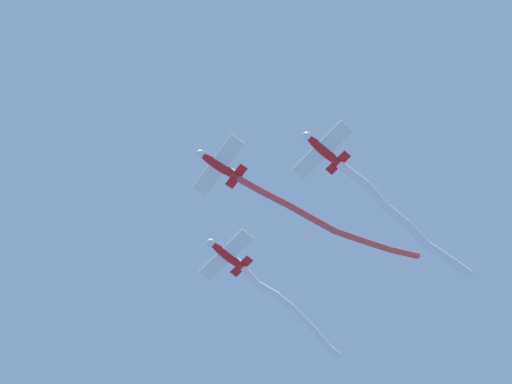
% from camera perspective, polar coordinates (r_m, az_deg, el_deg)
% --- Properties ---
extents(airplane_lead, '(6.27, 6.24, 1.81)m').
position_cam_1_polar(airplane_lead, '(82.19, -2.66, 1.89)').
color(airplane_lead, red).
extents(smoke_trail_lead, '(17.97, 13.71, 2.03)m').
position_cam_1_polar(smoke_trail_lead, '(85.85, 5.10, -2.18)').
color(smoke_trail_lead, '#DB4C4C').
extents(airplane_left_wing, '(6.69, 5.86, 1.81)m').
position_cam_1_polar(airplane_left_wing, '(81.70, 4.73, 3.01)').
color(airplane_left_wing, red).
extents(smoke_trail_left_wing, '(13.13, 16.58, 1.86)m').
position_cam_1_polar(smoke_trail_left_wing, '(86.63, 10.62, -2.20)').
color(smoke_trail_left_wing, white).
extents(airplane_right_wing, '(6.71, 5.85, 1.81)m').
position_cam_1_polar(airplane_right_wing, '(87.20, -2.11, -4.45)').
color(airplane_right_wing, red).
extents(smoke_trail_right_wing, '(9.27, 13.64, 1.30)m').
position_cam_1_polar(smoke_trail_right_wing, '(90.82, 2.68, -8.52)').
color(smoke_trail_right_wing, white).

